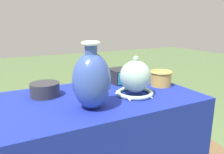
# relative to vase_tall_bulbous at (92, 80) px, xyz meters

# --- Properties ---
(display_table) EXTENTS (0.99, 0.60, 0.78)m
(display_table) POSITION_rel_vase_tall_bulbous_xyz_m (0.11, 0.12, -0.24)
(display_table) COLOR brown
(display_table) RESTS_ON ground_plane
(vase_tall_bulbous) EXTENTS (0.17, 0.17, 0.30)m
(vase_tall_bulbous) POSITION_rel_vase_tall_bulbous_xyz_m (0.00, 0.00, 0.00)
(vase_tall_bulbous) COLOR #3851A8
(vase_tall_bulbous) RESTS_ON display_table
(vase_dome_bell) EXTENTS (0.20, 0.21, 0.21)m
(vase_dome_bell) POSITION_rel_vase_tall_bulbous_xyz_m (0.27, 0.06, -0.04)
(vase_dome_bell) COLOR #A8CCB7
(vase_dome_bell) RESTS_ON display_table
(mosaic_tile_box) EXTENTS (0.12, 0.15, 0.09)m
(mosaic_tile_box) POSITION_rel_vase_tall_bulbous_xyz_m (0.31, 0.31, -0.09)
(mosaic_tile_box) COLOR #232328
(mosaic_tile_box) RESTS_ON display_table
(pot_squat_charcoal) EXTENTS (0.15, 0.15, 0.07)m
(pot_squat_charcoal) POSITION_rel_vase_tall_bulbous_xyz_m (-0.16, 0.26, -0.09)
(pot_squat_charcoal) COLOR #2D2D33
(pot_squat_charcoal) RESTS_ON display_table
(cup_wide_ochre) EXTENTS (0.13, 0.13, 0.09)m
(cup_wide_ochre) POSITION_rel_vase_tall_bulbous_xyz_m (0.50, 0.14, -0.08)
(cup_wide_ochre) COLOR gold
(cup_wide_ochre) RESTS_ON display_table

